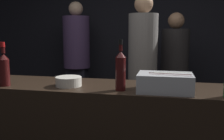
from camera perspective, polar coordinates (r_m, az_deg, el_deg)
The scene contains 8 objects.
wall_back_chalkboard at distance 4.08m, azimuth 6.49°, elevation 9.04°, with size 6.40×0.06×2.80m.
ice_bin_with_bottles at distance 1.79m, azimuth 12.31°, elevation -2.61°, with size 0.38×0.26×0.13m.
bowl_white at distance 1.96m, azimuth -9.88°, elevation -2.51°, with size 0.20×0.20×0.07m.
red_wine_bottle_black_foil at distance 1.77m, azimuth 1.97°, elevation 0.10°, with size 0.07×0.07×0.37m.
red_wine_bottle_tall at distance 2.10m, azimuth -23.44°, elevation 0.42°, with size 0.08×0.08×0.34m.
person_in_hoodie at distance 3.79m, azimuth -8.04°, elevation 3.11°, with size 0.39×0.39×1.81m.
person_blond_tee at distance 3.42m, azimuth 14.08°, elevation 0.49°, with size 0.36×0.36×1.62m.
person_grey_polo at distance 2.93m, azimuth 7.01°, elevation 1.46°, with size 0.34×0.34×1.79m.
Camera 1 is at (0.41, -1.59, 1.37)m, focal length 40.00 mm.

